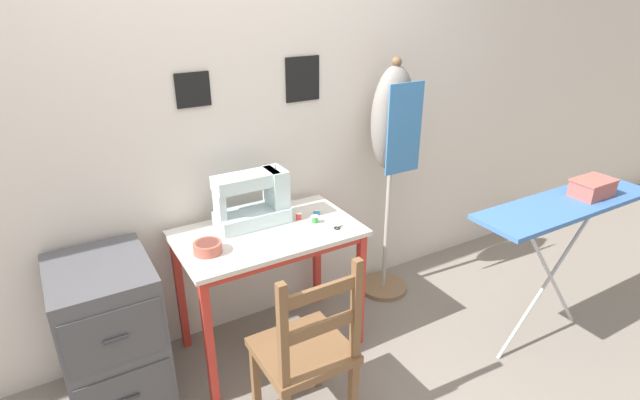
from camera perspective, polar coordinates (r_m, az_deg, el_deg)
name	(u,v)px	position (r m, az deg, el deg)	size (l,w,h in m)	color
ground_plane	(296,373)	(2.83, -2.81, -19.15)	(14.00, 14.00, 0.00)	gray
wall_back	(236,115)	(2.73, -9.57, 9.59)	(10.00, 0.06, 2.55)	silver
sewing_table	(270,249)	(2.65, -5.78, -5.62)	(0.95, 0.56, 0.73)	silver
sewing_machine	(255,200)	(2.65, -7.41, 0.00)	(0.40, 0.19, 0.31)	silver
fabric_bowl	(208,247)	(2.45, -12.73, -5.29)	(0.14, 0.14, 0.05)	#B25647
scissors	(341,227)	(2.64, 2.37, -3.06)	(0.13, 0.06, 0.01)	silver
thread_spool_near_machine	(298,216)	(2.72, -2.48, -1.86)	(0.04, 0.04, 0.04)	red
thread_spool_mid_table	(315,219)	(2.68, -0.59, -2.23)	(0.04, 0.04, 0.04)	green
thread_spool_far_edge	(317,212)	(2.77, -0.39, -1.36)	(0.04, 0.04, 0.03)	#2875C1
wooden_chair	(306,353)	(2.30, -1.60, -17.03)	(0.40, 0.38, 0.91)	brown
filing_cabinet	(111,335)	(2.66, -22.76, -14.06)	(0.44, 0.54, 0.76)	#4C4C51
dress_form	(392,135)	(3.02, 8.28, 7.34)	(0.32, 0.32, 1.54)	#846647
ironing_board	(565,212)	(2.90, 26.17, -1.20)	(1.10, 0.30, 0.89)	#3D6BAD
storage_box	(592,188)	(3.00, 28.69, 1.25)	(0.22, 0.15, 0.09)	#AD564C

